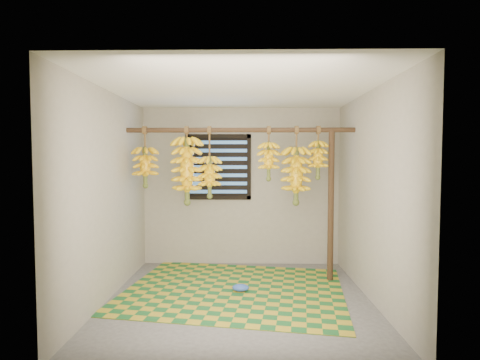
{
  "coord_description": "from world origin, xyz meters",
  "views": [
    {
      "loc": [
        0.09,
        -4.24,
        1.6
      ],
      "look_at": [
        0.0,
        0.55,
        1.35
      ],
      "focal_mm": 28.0,
      "sensor_mm": 36.0,
      "label": 1
    }
  ],
  "objects_px": {
    "banana_bunch_c": "(210,177)",
    "banana_bunch_d": "(269,161)",
    "banana_bunch_b": "(187,171)",
    "plastic_bag": "(241,288)",
    "support_post": "(331,206)",
    "banana_bunch_a": "(145,167)",
    "banana_bunch_e": "(296,176)",
    "banana_bunch_f": "(318,160)",
    "woven_mat": "(234,289)"
  },
  "relations": [
    {
      "from": "woven_mat",
      "to": "banana_bunch_e",
      "type": "bearing_deg",
      "value": 26.05
    },
    {
      "from": "banana_bunch_c",
      "to": "banana_bunch_f",
      "type": "distance_m",
      "value": 1.45
    },
    {
      "from": "banana_bunch_c",
      "to": "banana_bunch_d",
      "type": "bearing_deg",
      "value": 0.0
    },
    {
      "from": "banana_bunch_a",
      "to": "banana_bunch_c",
      "type": "relative_size",
      "value": 0.85
    },
    {
      "from": "banana_bunch_b",
      "to": "banana_bunch_f",
      "type": "relative_size",
      "value": 1.48
    },
    {
      "from": "banana_bunch_d",
      "to": "banana_bunch_e",
      "type": "bearing_deg",
      "value": -0.0
    },
    {
      "from": "support_post",
      "to": "banana_bunch_a",
      "type": "relative_size",
      "value": 2.48
    },
    {
      "from": "banana_bunch_f",
      "to": "plastic_bag",
      "type": "bearing_deg",
      "value": -155.35
    },
    {
      "from": "woven_mat",
      "to": "banana_bunch_c",
      "type": "xyz_separation_m",
      "value": [
        -0.34,
        0.39,
        1.38
      ]
    },
    {
      "from": "plastic_bag",
      "to": "banana_bunch_f",
      "type": "distance_m",
      "value": 1.92
    },
    {
      "from": "woven_mat",
      "to": "banana_bunch_e",
      "type": "relative_size",
      "value": 2.57
    },
    {
      "from": "banana_bunch_b",
      "to": "banana_bunch_d",
      "type": "relative_size",
      "value": 1.44
    },
    {
      "from": "banana_bunch_c",
      "to": "banana_bunch_d",
      "type": "relative_size",
      "value": 1.32
    },
    {
      "from": "plastic_bag",
      "to": "banana_bunch_a",
      "type": "bearing_deg",
      "value": 159.98
    },
    {
      "from": "banana_bunch_f",
      "to": "support_post",
      "type": "bearing_deg",
      "value": 0.0
    },
    {
      "from": "banana_bunch_a",
      "to": "banana_bunch_f",
      "type": "xyz_separation_m",
      "value": [
        2.28,
        0.0,
        0.1
      ]
    },
    {
      "from": "support_post",
      "to": "banana_bunch_c",
      "type": "height_order",
      "value": "banana_bunch_c"
    },
    {
      "from": "banana_bunch_c",
      "to": "banana_bunch_d",
      "type": "height_order",
      "value": "same"
    },
    {
      "from": "support_post",
      "to": "banana_bunch_e",
      "type": "xyz_separation_m",
      "value": [
        -0.46,
        -0.0,
        0.4
      ]
    },
    {
      "from": "support_post",
      "to": "banana_bunch_b",
      "type": "xyz_separation_m",
      "value": [
        -1.91,
        0.0,
        0.46
      ]
    },
    {
      "from": "banana_bunch_d",
      "to": "banana_bunch_a",
      "type": "bearing_deg",
      "value": -180.0
    },
    {
      "from": "banana_bunch_a",
      "to": "banana_bunch_f",
      "type": "relative_size",
      "value": 1.16
    },
    {
      "from": "banana_bunch_a",
      "to": "banana_bunch_f",
      "type": "bearing_deg",
      "value": 0.0
    },
    {
      "from": "banana_bunch_b",
      "to": "banana_bunch_f",
      "type": "distance_m",
      "value": 1.74
    },
    {
      "from": "woven_mat",
      "to": "support_post",
      "type": "bearing_deg",
      "value": 17.28
    },
    {
      "from": "woven_mat",
      "to": "banana_bunch_f",
      "type": "height_order",
      "value": "banana_bunch_f"
    },
    {
      "from": "support_post",
      "to": "woven_mat",
      "type": "relative_size",
      "value": 0.76
    },
    {
      "from": "banana_bunch_a",
      "to": "banana_bunch_e",
      "type": "bearing_deg",
      "value": 0.0
    },
    {
      "from": "support_post",
      "to": "banana_bunch_c",
      "type": "relative_size",
      "value": 2.12
    },
    {
      "from": "banana_bunch_d",
      "to": "support_post",
      "type": "bearing_deg",
      "value": 0.0
    },
    {
      "from": "banana_bunch_f",
      "to": "banana_bunch_d",
      "type": "bearing_deg",
      "value": 180.0
    },
    {
      "from": "plastic_bag",
      "to": "banana_bunch_d",
      "type": "relative_size",
      "value": 0.29
    },
    {
      "from": "banana_bunch_a",
      "to": "banana_bunch_b",
      "type": "relative_size",
      "value": 0.78
    },
    {
      "from": "plastic_bag",
      "to": "banana_bunch_c",
      "type": "xyz_separation_m",
      "value": [
        -0.42,
        0.46,
        1.33
      ]
    },
    {
      "from": "woven_mat",
      "to": "banana_bunch_a",
      "type": "height_order",
      "value": "banana_bunch_a"
    },
    {
      "from": "plastic_bag",
      "to": "banana_bunch_b",
      "type": "bearing_deg",
      "value": 147.15
    },
    {
      "from": "banana_bunch_c",
      "to": "banana_bunch_f",
      "type": "xyz_separation_m",
      "value": [
        1.43,
        0.0,
        0.23
      ]
    },
    {
      "from": "support_post",
      "to": "plastic_bag",
      "type": "height_order",
      "value": "support_post"
    },
    {
      "from": "banana_bunch_b",
      "to": "banana_bunch_e",
      "type": "bearing_deg",
      "value": -0.0
    },
    {
      "from": "woven_mat",
      "to": "banana_bunch_a",
      "type": "xyz_separation_m",
      "value": [
        -1.19,
        0.39,
        1.51
      ]
    },
    {
      "from": "woven_mat",
      "to": "banana_bunch_d",
      "type": "height_order",
      "value": "banana_bunch_d"
    },
    {
      "from": "woven_mat",
      "to": "banana_bunch_d",
      "type": "distance_m",
      "value": 1.7
    },
    {
      "from": "support_post",
      "to": "plastic_bag",
      "type": "bearing_deg",
      "value": -158.65
    },
    {
      "from": "woven_mat",
      "to": "banana_bunch_f",
      "type": "distance_m",
      "value": 1.98
    },
    {
      "from": "banana_bunch_d",
      "to": "banana_bunch_f",
      "type": "relative_size",
      "value": 1.03
    },
    {
      "from": "support_post",
      "to": "banana_bunch_d",
      "type": "bearing_deg",
      "value": 180.0
    },
    {
      "from": "support_post",
      "to": "banana_bunch_d",
      "type": "distance_m",
      "value": 1.02
    },
    {
      "from": "plastic_bag",
      "to": "banana_bunch_e",
      "type": "height_order",
      "value": "banana_bunch_e"
    },
    {
      "from": "plastic_bag",
      "to": "banana_bunch_b",
      "type": "distance_m",
      "value": 1.65
    },
    {
      "from": "support_post",
      "to": "woven_mat",
      "type": "distance_m",
      "value": 1.66
    }
  ]
}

